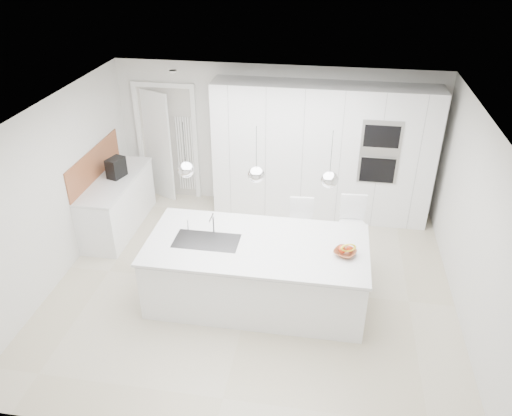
% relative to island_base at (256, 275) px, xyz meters
% --- Properties ---
extents(floor, '(5.50, 5.50, 0.00)m').
position_rel_island_base_xyz_m(floor, '(-0.10, 0.30, -0.43)').
color(floor, beige).
rests_on(floor, ground).
extents(wall_back, '(5.50, 0.00, 5.50)m').
position_rel_island_base_xyz_m(wall_back, '(-0.10, 2.80, 0.82)').
color(wall_back, silver).
rests_on(wall_back, ground).
extents(wall_left, '(0.00, 5.00, 5.00)m').
position_rel_island_base_xyz_m(wall_left, '(-2.85, 0.30, 0.82)').
color(wall_left, silver).
rests_on(wall_left, ground).
extents(ceiling, '(5.50, 5.50, 0.00)m').
position_rel_island_base_xyz_m(ceiling, '(-0.10, 0.30, 2.07)').
color(ceiling, white).
rests_on(ceiling, wall_back).
extents(tall_cabinets, '(3.60, 0.60, 2.30)m').
position_rel_island_base_xyz_m(tall_cabinets, '(0.70, 2.50, 0.72)').
color(tall_cabinets, white).
rests_on(tall_cabinets, floor).
extents(oven_stack, '(0.62, 0.04, 1.05)m').
position_rel_island_base_xyz_m(oven_stack, '(1.60, 2.19, 0.92)').
color(oven_stack, '#A5A5A8').
rests_on(oven_stack, tall_cabinets).
extents(doorway_frame, '(1.11, 0.08, 2.13)m').
position_rel_island_base_xyz_m(doorway_frame, '(-2.05, 2.77, 0.59)').
color(doorway_frame, white).
rests_on(doorway_frame, floor).
extents(hallway_door, '(0.76, 0.38, 2.00)m').
position_rel_island_base_xyz_m(hallway_door, '(-2.30, 2.72, 0.57)').
color(hallway_door, white).
rests_on(hallway_door, floor).
extents(radiator, '(0.32, 0.04, 1.40)m').
position_rel_island_base_xyz_m(radiator, '(-1.73, 2.76, 0.42)').
color(radiator, white).
rests_on(radiator, floor).
extents(left_base_cabinets, '(0.60, 1.80, 0.86)m').
position_rel_island_base_xyz_m(left_base_cabinets, '(-2.55, 1.50, 0.00)').
color(left_base_cabinets, white).
rests_on(left_base_cabinets, floor).
extents(left_worktop, '(0.62, 1.82, 0.04)m').
position_rel_island_base_xyz_m(left_worktop, '(-2.55, 1.50, 0.45)').
color(left_worktop, silver).
rests_on(left_worktop, left_base_cabinets).
extents(oak_backsplash, '(0.02, 1.80, 0.50)m').
position_rel_island_base_xyz_m(oak_backsplash, '(-2.84, 1.50, 0.72)').
color(oak_backsplash, '#9D603F').
rests_on(oak_backsplash, wall_left).
extents(island_base, '(2.80, 1.20, 0.86)m').
position_rel_island_base_xyz_m(island_base, '(0.00, 0.00, 0.00)').
color(island_base, white).
rests_on(island_base, floor).
extents(island_worktop, '(2.84, 1.40, 0.04)m').
position_rel_island_base_xyz_m(island_worktop, '(0.00, 0.05, 0.45)').
color(island_worktop, silver).
rests_on(island_worktop, island_base).
extents(island_sink, '(0.84, 0.44, 0.18)m').
position_rel_island_base_xyz_m(island_sink, '(-0.65, -0.00, 0.39)').
color(island_sink, '#3F3F42').
rests_on(island_sink, island_worktop).
extents(island_tap, '(0.02, 0.02, 0.30)m').
position_rel_island_base_xyz_m(island_tap, '(-0.60, 0.20, 0.62)').
color(island_tap, white).
rests_on(island_tap, island_worktop).
extents(pendant_left, '(0.20, 0.20, 0.20)m').
position_rel_island_base_xyz_m(pendant_left, '(-0.85, -0.00, 1.47)').
color(pendant_left, white).
rests_on(pendant_left, ceiling).
extents(pendant_mid, '(0.20, 0.20, 0.20)m').
position_rel_island_base_xyz_m(pendant_mid, '(-0.00, -0.00, 1.47)').
color(pendant_mid, white).
rests_on(pendant_mid, ceiling).
extents(pendant_right, '(0.20, 0.20, 0.20)m').
position_rel_island_base_xyz_m(pendant_right, '(0.85, -0.00, 1.47)').
color(pendant_right, white).
rests_on(pendant_right, ceiling).
extents(fruit_bowl, '(0.35, 0.35, 0.07)m').
position_rel_island_base_xyz_m(fruit_bowl, '(1.11, -0.03, 0.50)').
color(fruit_bowl, '#9D603F').
rests_on(fruit_bowl, island_worktop).
extents(espresso_machine, '(0.27, 0.34, 0.32)m').
position_rel_island_base_xyz_m(espresso_machine, '(-2.53, 1.60, 0.63)').
color(espresso_machine, black).
rests_on(espresso_machine, left_worktop).
extents(bar_stool_left, '(0.39, 0.51, 1.06)m').
position_rel_island_base_xyz_m(bar_stool_left, '(0.49, 0.92, 0.10)').
color(bar_stool_left, white).
rests_on(bar_stool_left, floor).
extents(bar_stool_right, '(0.42, 0.56, 1.15)m').
position_rel_island_base_xyz_m(bar_stool_right, '(1.22, 0.93, 0.15)').
color(bar_stool_right, white).
rests_on(bar_stool_right, floor).
extents(apple_a, '(0.08, 0.08, 0.08)m').
position_rel_island_base_xyz_m(apple_a, '(1.17, -0.00, 0.54)').
color(apple_a, '#BD3311').
rests_on(apple_a, fruit_bowl).
extents(apple_b, '(0.09, 0.09, 0.09)m').
position_rel_island_base_xyz_m(apple_b, '(1.08, -0.04, 0.54)').
color(apple_b, '#BD3311').
rests_on(apple_b, fruit_bowl).
extents(apple_c, '(0.08, 0.08, 0.08)m').
position_rel_island_base_xyz_m(apple_c, '(1.07, 0.01, 0.54)').
color(apple_c, '#BD3311').
rests_on(apple_c, fruit_bowl).
extents(banana_bunch, '(0.22, 0.16, 0.20)m').
position_rel_island_base_xyz_m(banana_bunch, '(1.15, -0.03, 0.58)').
color(banana_bunch, yellow).
rests_on(banana_bunch, fruit_bowl).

